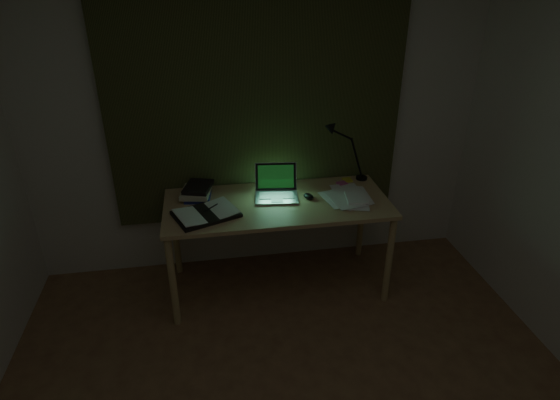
# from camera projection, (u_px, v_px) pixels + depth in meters

# --- Properties ---
(wall_back) EXTENTS (3.50, 0.00, 2.50)m
(wall_back) POSITION_uv_depth(u_px,v_px,m) (257.00, 117.00, 3.53)
(wall_back) COLOR silver
(wall_back) RESTS_ON ground
(curtain) EXTENTS (2.20, 0.06, 2.00)m
(curtain) POSITION_uv_depth(u_px,v_px,m) (257.00, 92.00, 3.40)
(curtain) COLOR #2D3018
(curtain) RESTS_ON wall_back
(desk) EXTENTS (1.63, 0.71, 0.74)m
(desk) POSITION_uv_depth(u_px,v_px,m) (277.00, 245.00, 3.56)
(desk) COLOR tan
(desk) RESTS_ON floor
(laptop) EXTENTS (0.35, 0.39, 0.23)m
(laptop) POSITION_uv_depth(u_px,v_px,m) (277.00, 185.00, 3.39)
(laptop) COLOR #B7B7BD
(laptop) RESTS_ON desk
(open_textbook) EXTENTS (0.50, 0.43, 0.04)m
(open_textbook) POSITION_uv_depth(u_px,v_px,m) (206.00, 213.00, 3.20)
(open_textbook) COLOR white
(open_textbook) RESTS_ON desk
(book_stack) EXTENTS (0.23, 0.27, 0.10)m
(book_stack) POSITION_uv_depth(u_px,v_px,m) (197.00, 191.00, 3.44)
(book_stack) COLOR white
(book_stack) RESTS_ON desk
(loose_papers) EXTENTS (0.38, 0.40, 0.02)m
(loose_papers) POSITION_uv_depth(u_px,v_px,m) (349.00, 198.00, 3.43)
(loose_papers) COLOR white
(loose_papers) RESTS_ON desk
(mouse) EXTENTS (0.09, 0.11, 0.04)m
(mouse) POSITION_uv_depth(u_px,v_px,m) (309.00, 196.00, 3.43)
(mouse) COLOR black
(mouse) RESTS_ON desk
(sticky_yellow) EXTENTS (0.07, 0.07, 0.01)m
(sticky_yellow) POSITION_uv_depth(u_px,v_px,m) (347.00, 180.00, 3.72)
(sticky_yellow) COLOR yellow
(sticky_yellow) RESTS_ON desk
(sticky_pink) EXTENTS (0.09, 0.09, 0.02)m
(sticky_pink) POSITION_uv_depth(u_px,v_px,m) (342.00, 184.00, 3.65)
(sticky_pink) COLOR #D25191
(sticky_pink) RESTS_ON desk
(desk_lamp) EXTENTS (0.37, 0.32, 0.48)m
(desk_lamp) POSITION_uv_depth(u_px,v_px,m) (364.00, 151.00, 3.64)
(desk_lamp) COLOR black
(desk_lamp) RESTS_ON desk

